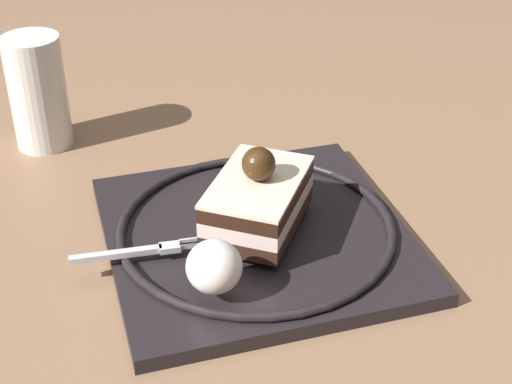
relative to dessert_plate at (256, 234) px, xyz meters
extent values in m
plane|color=#8B664B|center=(0.02, 0.01, -0.01)|extent=(2.40, 2.40, 0.00)
cube|color=black|center=(0.00, 0.00, 0.00)|extent=(0.26, 0.26, 0.01)
torus|color=black|center=(0.00, 0.00, 0.01)|extent=(0.25, 0.25, 0.01)
cube|color=#362018|center=(0.00, 0.00, 0.02)|extent=(0.11, 0.12, 0.01)
cube|color=#F5D8CD|center=(0.00, 0.00, 0.03)|extent=(0.11, 0.12, 0.01)
cube|color=black|center=(0.00, 0.00, 0.04)|extent=(0.11, 0.12, 0.01)
cube|color=#FAE4C4|center=(0.00, 0.00, 0.05)|extent=(0.12, 0.12, 0.00)
sphere|color=#38240F|center=(0.00, 0.00, 0.06)|extent=(0.03, 0.03, 0.03)
ellipsoid|color=white|center=(0.06, 0.06, 0.03)|extent=(0.04, 0.04, 0.04)
cube|color=silver|center=(0.11, 0.00, 0.01)|extent=(0.07, 0.02, 0.00)
cube|color=silver|center=(0.07, 0.01, 0.01)|extent=(0.02, 0.01, 0.00)
cube|color=silver|center=(0.05, 0.02, 0.01)|extent=(0.03, 0.01, 0.00)
cube|color=silver|center=(0.05, 0.01, 0.01)|extent=(0.03, 0.01, 0.00)
cube|color=silver|center=(0.05, 0.01, 0.01)|extent=(0.03, 0.01, 0.00)
cube|color=silver|center=(0.05, 0.01, 0.01)|extent=(0.03, 0.01, 0.00)
cylinder|color=white|center=(0.12, -0.24, 0.05)|extent=(0.06, 0.06, 0.11)
cylinder|color=#B7232D|center=(0.12, -0.24, 0.02)|extent=(0.05, 0.05, 0.06)
camera|label=1|loc=(0.21, 0.46, 0.36)|focal=53.93mm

